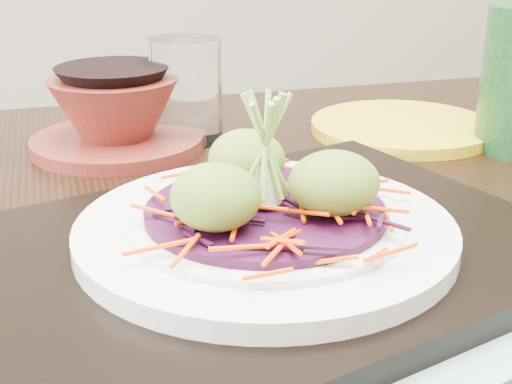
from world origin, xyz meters
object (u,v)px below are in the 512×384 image
object	(u,v)px
dining_table	(227,345)
white_plate	(265,229)
serving_tray	(265,252)
terracotta_bowl_set	(116,117)
yellow_plate	(402,127)
water_glass	(186,90)

from	to	relation	value
dining_table	white_plate	size ratio (longest dim) A/B	5.11
serving_tray	terracotta_bowl_set	size ratio (longest dim) A/B	1.77
dining_table	white_plate	bearing A→B (deg)	-81.95
dining_table	yellow_plate	distance (m)	0.34
dining_table	yellow_plate	bearing A→B (deg)	37.92
water_glass	yellow_plate	bearing A→B (deg)	-11.05
terracotta_bowl_set	white_plate	bearing A→B (deg)	-78.78
white_plate	terracotta_bowl_set	world-z (taller)	terracotta_bowl_set
dining_table	white_plate	xyz separation A→B (m)	(0.01, -0.07, 0.13)
terracotta_bowl_set	dining_table	bearing A→B (deg)	-77.33
water_glass	terracotta_bowl_set	bearing A→B (deg)	-173.93
water_glass	terracotta_bowl_set	world-z (taller)	water_glass
white_plate	yellow_plate	distance (m)	0.36
white_plate	terracotta_bowl_set	distance (m)	0.30
white_plate	terracotta_bowl_set	bearing A→B (deg)	101.22
yellow_plate	water_glass	bearing A→B (deg)	168.95
serving_tray	terracotta_bowl_set	distance (m)	0.30
dining_table	serving_tray	world-z (taller)	serving_tray
terracotta_bowl_set	serving_tray	bearing A→B (deg)	-78.78
white_plate	terracotta_bowl_set	size ratio (longest dim) A/B	1.15
dining_table	water_glass	world-z (taller)	water_glass
white_plate	water_glass	distance (m)	0.31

